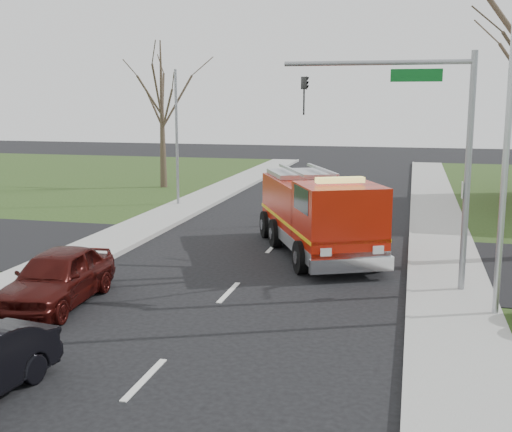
# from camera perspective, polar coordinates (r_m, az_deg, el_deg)

# --- Properties ---
(ground) EXTENTS (120.00, 120.00, 0.00)m
(ground) POSITION_cam_1_polar(r_m,az_deg,el_deg) (18.63, -2.45, -6.84)
(ground) COLOR black
(ground) RESTS_ON ground
(sidewalk_right) EXTENTS (2.40, 80.00, 0.15)m
(sidewalk_right) POSITION_cam_1_polar(r_m,az_deg,el_deg) (17.97, 17.09, -7.70)
(sidewalk_right) COLOR gray
(sidewalk_right) RESTS_ON ground
(sidewalk_left) EXTENTS (2.40, 80.00, 0.15)m
(sidewalk_left) POSITION_cam_1_polar(r_m,az_deg,el_deg) (21.14, -18.88, -5.10)
(sidewalk_left) COLOR gray
(sidewalk_left) RESTS_ON ground
(bare_tree_left) EXTENTS (4.50, 4.50, 9.00)m
(bare_tree_left) POSITION_cam_1_polar(r_m,az_deg,el_deg) (40.01, -8.39, 10.30)
(bare_tree_left) COLOR #3A2B22
(bare_tree_left) RESTS_ON ground
(traffic_signal_mast) EXTENTS (5.29, 0.18, 6.80)m
(traffic_signal_mast) POSITION_cam_1_polar(r_m,az_deg,el_deg) (18.61, 14.53, 7.57)
(traffic_signal_mast) COLOR gray
(traffic_signal_mast) RESTS_ON ground
(streetlight_pole) EXTENTS (1.48, 0.16, 8.40)m
(streetlight_pole) POSITION_cam_1_polar(r_m,az_deg,el_deg) (16.75, 21.22, 6.41)
(streetlight_pole) COLOR #B7BABF
(streetlight_pole) RESTS_ON ground
(utility_pole_far) EXTENTS (0.14, 0.14, 7.00)m
(utility_pole_far) POSITION_cam_1_polar(r_m,az_deg,el_deg) (33.31, -7.06, 6.81)
(utility_pole_far) COLOR gray
(utility_pole_far) RESTS_ON ground
(fire_engine) EXTENTS (5.48, 7.99, 3.06)m
(fire_engine) POSITION_cam_1_polar(r_m,az_deg,el_deg) (23.03, 5.55, -0.00)
(fire_engine) COLOR #A91607
(fire_engine) RESTS_ON ground
(parked_car_maroon) EXTENTS (2.11, 4.62, 1.54)m
(parked_car_maroon) POSITION_cam_1_polar(r_m,az_deg,el_deg) (18.18, -17.28, -5.22)
(parked_car_maroon) COLOR #360A08
(parked_car_maroon) RESTS_ON ground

